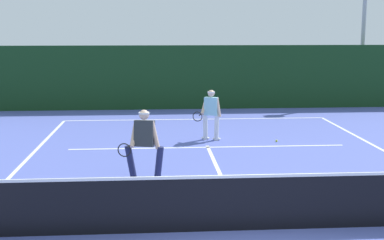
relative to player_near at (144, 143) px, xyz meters
The scene contains 10 objects.
ground_plane 3.49m from the player_near, 59.09° to the right, with size 80.00×80.00×0.00m, color #525FB3.
court_line_baseline_far 8.19m from the player_near, 77.69° to the left, with size 9.63×0.10×0.01m, color white.
court_line_service 3.83m from the player_near, 62.27° to the left, with size 7.85×0.10×0.01m, color white.
court_line_centre 1.97m from the player_near, ahead, with size 0.10×6.40×0.01m, color white.
tennis_net 3.40m from the player_near, 59.09° to the right, with size 10.56×0.09×1.09m.
player_near is the anchor object (origin of this frame).
player_far 4.69m from the player_near, 65.88° to the left, with size 0.90×0.86×1.53m.
tennis_ball 5.53m from the player_near, 45.12° to the left, with size 0.07×0.07×0.07m, color #D1E033.
back_fence_windscreen 10.66m from the player_near, 80.62° to the left, with size 20.58×0.12×2.65m, color #153618.
light_pole 15.53m from the player_near, 51.04° to the left, with size 0.55×0.44×6.75m.
Camera 1 is at (-1.49, -8.21, 3.35)m, focal length 48.78 mm.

